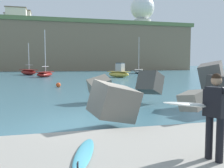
{
  "coord_description": "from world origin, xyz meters",
  "views": [
    {
      "loc": [
        -1.57,
        -8.86,
        2.2
      ],
      "look_at": [
        0.82,
        0.5,
        1.4
      ],
      "focal_mm": 39.35,
      "sensor_mm": 36.0,
      "label": 1
    }
  ],
  "objects_px": {
    "station_building_east": "(12,20)",
    "boat_near_centre": "(28,72)",
    "boat_near_right": "(139,71)",
    "station_building_west": "(17,16)",
    "boat_near_left": "(119,73)",
    "boat_mid_left": "(45,74)",
    "station_building_central": "(22,19)",
    "radar_dome": "(142,10)",
    "mooring_buoy_middle": "(58,85)",
    "spare_surfboard": "(84,153)",
    "surfer_with_board": "(210,109)"
  },
  "relations": [
    {
      "from": "station_building_east",
      "to": "boat_near_centre",
      "type": "bearing_deg",
      "value": -79.04
    },
    {
      "from": "boat_near_right",
      "to": "station_building_west",
      "type": "relative_size",
      "value": 1.22
    },
    {
      "from": "boat_near_left",
      "to": "boat_mid_left",
      "type": "bearing_deg",
      "value": 160.5
    },
    {
      "from": "boat_near_right",
      "to": "station_building_central",
      "type": "distance_m",
      "value": 54.09
    },
    {
      "from": "boat_mid_left",
      "to": "boat_near_left",
      "type": "bearing_deg",
      "value": -19.5
    },
    {
      "from": "boat_mid_left",
      "to": "boat_near_right",
      "type": "bearing_deg",
      "value": 26.75
    },
    {
      "from": "boat_mid_left",
      "to": "station_building_west",
      "type": "distance_m",
      "value": 50.6
    },
    {
      "from": "radar_dome",
      "to": "station_building_west",
      "type": "distance_m",
      "value": 43.34
    },
    {
      "from": "boat_near_centre",
      "to": "station_building_east",
      "type": "distance_m",
      "value": 48.69
    },
    {
      "from": "boat_mid_left",
      "to": "station_building_east",
      "type": "height_order",
      "value": "station_building_east"
    },
    {
      "from": "boat_near_right",
      "to": "radar_dome",
      "type": "relative_size",
      "value": 0.76
    },
    {
      "from": "boat_near_centre",
      "to": "radar_dome",
      "type": "bearing_deg",
      "value": 42.99
    },
    {
      "from": "boat_near_left",
      "to": "station_building_east",
      "type": "relative_size",
      "value": 0.79
    },
    {
      "from": "boat_near_left",
      "to": "radar_dome",
      "type": "relative_size",
      "value": 0.4
    },
    {
      "from": "mooring_buoy_middle",
      "to": "station_building_west",
      "type": "distance_m",
      "value": 68.5
    },
    {
      "from": "boat_near_right",
      "to": "station_building_west",
      "type": "bearing_deg",
      "value": 129.53
    },
    {
      "from": "spare_surfboard",
      "to": "station_building_west",
      "type": "xyz_separation_m",
      "value": [
        -10.94,
        83.4,
        17.9
      ]
    },
    {
      "from": "surfer_with_board",
      "to": "boat_near_left",
      "type": "xyz_separation_m",
      "value": [
        7.69,
        33.68,
        -0.55
      ]
    },
    {
      "from": "boat_mid_left",
      "to": "station_building_east",
      "type": "distance_m",
      "value": 56.78
    },
    {
      "from": "boat_mid_left",
      "to": "spare_surfboard",
      "type": "bearing_deg",
      "value": -87.75
    },
    {
      "from": "boat_near_left",
      "to": "station_building_west",
      "type": "relative_size",
      "value": 0.64
    },
    {
      "from": "station_building_west",
      "to": "station_building_east",
      "type": "relative_size",
      "value": 1.23
    },
    {
      "from": "station_building_west",
      "to": "radar_dome",
      "type": "bearing_deg",
      "value": -5.53
    },
    {
      "from": "boat_mid_left",
      "to": "station_building_central",
      "type": "relative_size",
      "value": 1.18
    },
    {
      "from": "spare_surfboard",
      "to": "mooring_buoy_middle",
      "type": "height_order",
      "value": "mooring_buoy_middle"
    },
    {
      "from": "surfer_with_board",
      "to": "station_building_central",
      "type": "bearing_deg",
      "value": 97.65
    },
    {
      "from": "surfer_with_board",
      "to": "boat_near_left",
      "type": "relative_size",
      "value": 0.49
    },
    {
      "from": "radar_dome",
      "to": "station_building_east",
      "type": "bearing_deg",
      "value": 167.0
    },
    {
      "from": "boat_near_left",
      "to": "radar_dome",
      "type": "bearing_deg",
      "value": 64.7
    },
    {
      "from": "boat_mid_left",
      "to": "station_building_central",
      "type": "xyz_separation_m",
      "value": [
        -8.24,
        52.57,
        17.81
      ]
    },
    {
      "from": "radar_dome",
      "to": "boat_near_centre",
      "type": "bearing_deg",
      "value": -137.01
    },
    {
      "from": "spare_surfboard",
      "to": "station_building_east",
      "type": "height_order",
      "value": "station_building_east"
    },
    {
      "from": "boat_near_right",
      "to": "station_building_east",
      "type": "xyz_separation_m",
      "value": [
        -32.26,
        42.5,
        17.24
      ]
    },
    {
      "from": "boat_near_left",
      "to": "boat_near_right",
      "type": "relative_size",
      "value": 0.52
    },
    {
      "from": "surfer_with_board",
      "to": "radar_dome",
      "type": "height_order",
      "value": "radar_dome"
    },
    {
      "from": "boat_mid_left",
      "to": "radar_dome",
      "type": "distance_m",
      "value": 57.92
    },
    {
      "from": "boat_near_left",
      "to": "station_building_central",
      "type": "height_order",
      "value": "station_building_central"
    },
    {
      "from": "radar_dome",
      "to": "boat_near_left",
      "type": "bearing_deg",
      "value": -115.3
    },
    {
      "from": "boat_near_centre",
      "to": "station_building_west",
      "type": "relative_size",
      "value": 0.92
    },
    {
      "from": "mooring_buoy_middle",
      "to": "radar_dome",
      "type": "relative_size",
      "value": 0.04
    },
    {
      "from": "boat_near_centre",
      "to": "station_building_central",
      "type": "distance_m",
      "value": 48.2
    },
    {
      "from": "boat_near_left",
      "to": "station_building_east",
      "type": "distance_m",
      "value": 63.85
    },
    {
      "from": "boat_near_left",
      "to": "radar_dome",
      "type": "height_order",
      "value": "radar_dome"
    },
    {
      "from": "station_building_central",
      "to": "radar_dome",
      "type": "bearing_deg",
      "value": -13.82
    },
    {
      "from": "spare_surfboard",
      "to": "mooring_buoy_middle",
      "type": "relative_size",
      "value": 4.6
    },
    {
      "from": "boat_near_right",
      "to": "station_building_central",
      "type": "bearing_deg",
      "value": 124.08
    },
    {
      "from": "surfer_with_board",
      "to": "boat_near_left",
      "type": "distance_m",
      "value": 34.56
    },
    {
      "from": "spare_surfboard",
      "to": "boat_mid_left",
      "type": "distance_m",
      "value": 36.98
    },
    {
      "from": "radar_dome",
      "to": "boat_near_right",
      "type": "bearing_deg",
      "value": -112.33
    },
    {
      "from": "spare_surfboard",
      "to": "boat_near_right",
      "type": "bearing_deg",
      "value": 68.16
    }
  ]
}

